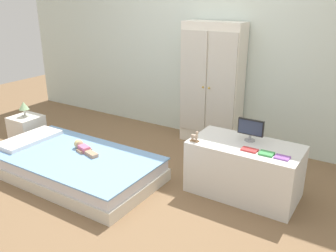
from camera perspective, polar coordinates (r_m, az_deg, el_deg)
name	(u,v)px	position (r m, az deg, el deg)	size (l,w,h in m)	color
ground_plane	(140,186)	(3.63, -4.59, -9.51)	(10.00, 10.00, 0.02)	brown
back_wall	(214,33)	(4.52, 7.31, 14.60)	(6.40, 0.05, 2.70)	silver
bed	(74,166)	(3.84, -14.78, -6.15)	(1.77, 0.95, 0.25)	silver
pillow	(30,139)	(4.28, -21.31, -1.93)	(0.32, 0.68, 0.05)	white
doll	(82,147)	(3.86, -13.62, -3.26)	(0.39, 0.18, 0.10)	#D6668E
nightstand	(27,130)	(4.84, -21.64, -0.58)	(0.34, 0.34, 0.36)	silver
table_lamp	(24,106)	(4.75, -22.13, 2.93)	(0.12, 0.12, 0.19)	#B7B2AD
wardrobe	(212,85)	(4.41, 7.04, 6.58)	(0.74, 0.32, 1.50)	white
tv_stand	(244,169)	(3.43, 12.10, -6.77)	(1.01, 0.54, 0.51)	silver
tv_monitor	(251,129)	(3.36, 13.10, -0.41)	(0.24, 0.10, 0.21)	#99999E
rocking_horse_toy	(195,137)	(3.29, 4.38, -1.73)	(0.09, 0.04, 0.11)	#8E6642
book_red	(249,150)	(3.19, 12.93, -3.74)	(0.14, 0.08, 0.01)	#CC3838
book_green	(266,154)	(3.15, 15.52, -4.28)	(0.12, 0.10, 0.02)	#429E51
book_purple	(282,157)	(3.12, 17.85, -4.82)	(0.12, 0.09, 0.01)	#8E51B2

